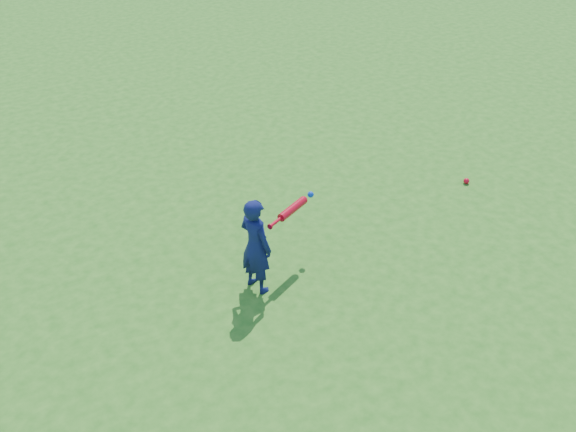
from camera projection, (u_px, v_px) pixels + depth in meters
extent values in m
plane|color=#2A721B|center=(328.00, 263.00, 6.24)|extent=(80.00, 80.00, 0.00)
imported|color=#10174D|center=(256.00, 246.00, 5.68)|extent=(0.31, 0.39, 0.95)
sphere|color=red|center=(466.00, 181.00, 7.47)|extent=(0.07, 0.07, 0.07)
cylinder|color=red|center=(270.00, 227.00, 5.69)|extent=(0.03, 0.05, 0.05)
cylinder|color=red|center=(276.00, 222.00, 5.75)|extent=(0.17, 0.10, 0.03)
cylinder|color=red|center=(292.00, 209.00, 5.93)|extent=(0.37, 0.22, 0.08)
sphere|color=red|center=(303.00, 200.00, 6.05)|extent=(0.08, 0.08, 0.08)
sphere|color=#0B3AC7|center=(311.00, 195.00, 6.14)|extent=(0.06, 0.06, 0.06)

